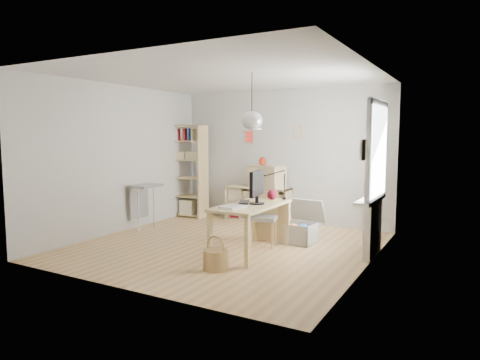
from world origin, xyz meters
The scene contains 20 objects.
ground centered at (0.00, 0.00, 0.00)m, with size 4.50×4.50×0.00m, color tan.
room_shell centered at (0.55, -0.15, 2.00)m, with size 4.50×4.50×4.50m.
window_unit centered at (2.23, 0.60, 1.55)m, with size 0.07×1.16×1.46m.
radiator centered at (2.19, 0.60, 0.40)m, with size 0.10×0.80×0.80m, color white.
windowsill centered at (2.14, 0.60, 0.83)m, with size 0.22×1.20×0.06m, color white.
desk centered at (0.55, -0.15, 0.66)m, with size 0.70×1.50×0.75m.
cube_shelf centered at (-0.47, 2.08, 0.30)m, with size 1.40×0.38×0.72m.
tall_bookshelf centered at (-2.04, 1.80, 1.09)m, with size 0.80×0.38×2.00m.
side_table centered at (-2.04, 0.35, 0.67)m, with size 0.40×0.55×0.85m.
chair centered at (0.50, 0.38, 0.49)m, with size 0.52×0.52×0.86m.
wicker_basket centered at (0.52, -1.12, 0.15)m, with size 0.33×0.33×0.46m.
storage_chest centered at (0.92, 0.82, 0.23)m, with size 0.72×0.80×0.69m.
monitor centered at (0.62, -0.11, 1.03)m, with size 0.23×0.58×0.50m.
keyboard centered at (0.39, -0.09, 0.76)m, with size 0.14×0.38×0.02m, color black.
task_lamp centered at (0.60, 0.45, 1.05)m, with size 0.42×0.15×0.44m.
yarn_ball centered at (0.64, 0.40, 0.83)m, with size 0.16×0.16×0.16m, color #550B1B.
paper_tray centered at (0.48, -0.60, 0.77)m, with size 0.27×0.34×0.03m, color white.
drawer_chest centered at (-0.25, 2.04, 0.94)m, with size 0.78×0.36×0.45m, color beige.
red_vase centered at (-0.34, 2.04, 1.25)m, with size 0.15×0.15×0.18m, color maroon.
potted_plant centered at (2.12, 0.82, 1.00)m, with size 0.25×0.22×0.28m, color #325B22.
Camera 1 is at (3.50, -5.80, 1.78)m, focal length 32.00 mm.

